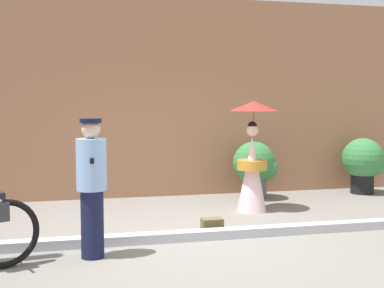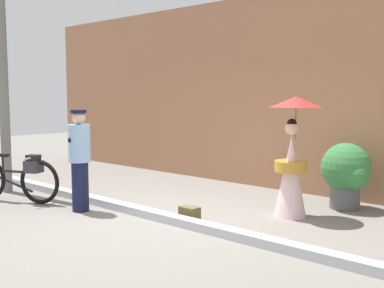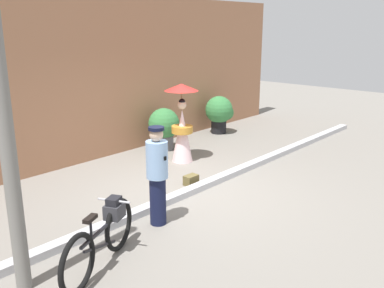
{
  "view_description": "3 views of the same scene",
  "coord_description": "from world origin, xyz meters",
  "px_view_note": "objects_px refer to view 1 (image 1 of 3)",
  "views": [
    {
      "loc": [
        -1.45,
        -6.13,
        1.76
      ],
      "look_at": [
        0.08,
        0.51,
        1.21
      ],
      "focal_mm": 46.39,
      "sensor_mm": 36.0,
      "label": 1
    },
    {
      "loc": [
        4.84,
        -4.7,
        1.83
      ],
      "look_at": [
        0.36,
        0.31,
        1.12
      ],
      "focal_mm": 44.0,
      "sensor_mm": 36.0,
      "label": 2
    },
    {
      "loc": [
        -5.59,
        -5.02,
        3.08
      ],
      "look_at": [
        0.18,
        0.16,
        0.9
      ],
      "focal_mm": 39.81,
      "sensor_mm": 36.0,
      "label": 3
    }
  ],
  "objects_px": {
    "potted_plant_by_door": "(256,167)",
    "person_with_parasol": "(252,157)",
    "potted_plant_small": "(364,162)",
    "backpack_on_pavement": "(212,225)",
    "person_officer": "(92,185)"
  },
  "relations": [
    {
      "from": "potted_plant_by_door",
      "to": "person_with_parasol",
      "type": "bearing_deg",
      "value": -113.24
    },
    {
      "from": "potted_plant_small",
      "to": "backpack_on_pavement",
      "type": "height_order",
      "value": "potted_plant_small"
    },
    {
      "from": "person_with_parasol",
      "to": "potted_plant_by_door",
      "type": "distance_m",
      "value": 1.12
    },
    {
      "from": "person_with_parasol",
      "to": "person_officer",
      "type": "bearing_deg",
      "value": -143.63
    },
    {
      "from": "person_with_parasol",
      "to": "potted_plant_by_door",
      "type": "xyz_separation_m",
      "value": [
        0.43,
        0.99,
        -0.3
      ]
    },
    {
      "from": "person_with_parasol",
      "to": "potted_plant_by_door",
      "type": "bearing_deg",
      "value": 66.76
    },
    {
      "from": "potted_plant_small",
      "to": "backpack_on_pavement",
      "type": "xyz_separation_m",
      "value": [
        -3.69,
        -2.19,
        -0.52
      ]
    },
    {
      "from": "potted_plant_small",
      "to": "person_officer",
      "type": "bearing_deg",
      "value": -151.0
    },
    {
      "from": "potted_plant_small",
      "to": "backpack_on_pavement",
      "type": "distance_m",
      "value": 4.32
    },
    {
      "from": "person_officer",
      "to": "person_with_parasol",
      "type": "relative_size",
      "value": 0.88
    },
    {
      "from": "person_with_parasol",
      "to": "potted_plant_by_door",
      "type": "height_order",
      "value": "person_with_parasol"
    },
    {
      "from": "person_with_parasol",
      "to": "backpack_on_pavement",
      "type": "distance_m",
      "value": 1.74
    },
    {
      "from": "person_officer",
      "to": "backpack_on_pavement",
      "type": "bearing_deg",
      "value": 24.86
    },
    {
      "from": "person_with_parasol",
      "to": "potted_plant_small",
      "type": "xyz_separation_m",
      "value": [
        2.69,
        1.01,
        -0.27
      ]
    },
    {
      "from": "person_with_parasol",
      "to": "backpack_on_pavement",
      "type": "height_order",
      "value": "person_with_parasol"
    }
  ]
}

